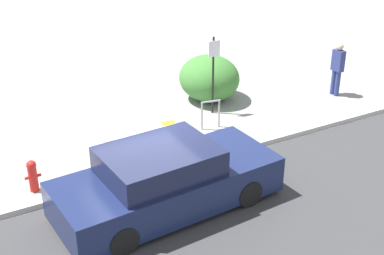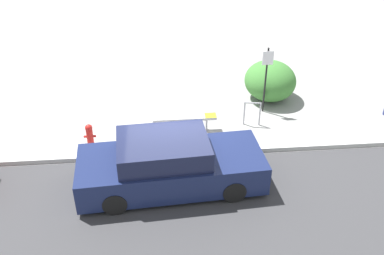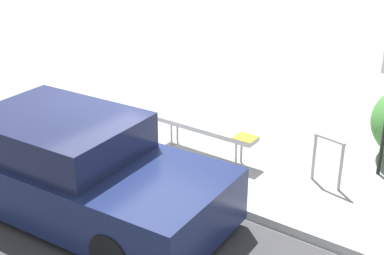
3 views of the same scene
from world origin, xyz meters
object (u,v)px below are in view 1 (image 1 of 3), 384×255
object	(u,v)px
fire_hydrant	(33,175)
sign_post	(213,68)
parked_car_near	(166,181)
pedestrian	(337,68)
bench	(141,132)
bike_rack	(211,111)

from	to	relation	value
fire_hydrant	sign_post	bearing A→B (deg)	16.52
sign_post	parked_car_near	xyz separation A→B (m)	(-3.36, -3.70, -0.73)
pedestrian	sign_post	bearing A→B (deg)	-101.16
bench	fire_hydrant	xyz separation A→B (m)	(-2.89, -0.61, -0.08)
pedestrian	bench	bearing A→B (deg)	-88.59
pedestrian	parked_car_near	distance (m)	8.06
fire_hydrant	pedestrian	distance (m)	9.82
pedestrian	parked_car_near	xyz separation A→B (m)	(-7.47, -3.02, -0.25)
bench	pedestrian	distance (m)	6.89
bench	bike_rack	bearing A→B (deg)	5.81
bench	pedestrian	bearing A→B (deg)	3.31
sign_post	pedestrian	bearing A→B (deg)	-9.37
bench	parked_car_near	xyz separation A→B (m)	(-0.60, -2.64, 0.17)
bike_rack	pedestrian	xyz separation A→B (m)	(4.69, 0.17, 0.41)
bench	fire_hydrant	size ratio (longest dim) A/B	2.61
fire_hydrant	parked_car_near	world-z (taller)	parked_car_near
fire_hydrant	bike_rack	bearing A→B (deg)	9.31
sign_post	fire_hydrant	size ratio (longest dim) A/B	3.01
bike_rack	pedestrian	bearing A→B (deg)	2.03
bench	pedestrian	size ratio (longest dim) A/B	1.18
bench	bike_rack	distance (m)	2.20
bench	pedestrian	xyz separation A→B (m)	(6.87, 0.38, 0.42)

